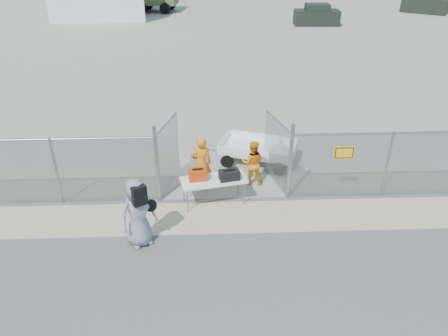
{
  "coord_description": "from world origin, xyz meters",
  "views": [
    {
      "loc": [
        -0.47,
        -9.5,
        7.46
      ],
      "look_at": [
        0.0,
        2.0,
        1.1
      ],
      "focal_mm": 35.0,
      "sensor_mm": 36.0,
      "label": 1
    }
  ],
  "objects_px": {
    "utility_trailer": "(258,151)",
    "visitor": "(138,213)",
    "security_worker_left": "(201,164)",
    "security_worker_right": "(253,163)",
    "folding_table": "(214,191)"
  },
  "relations": [
    {
      "from": "security_worker_right",
      "to": "visitor",
      "type": "relative_size",
      "value": 0.78
    },
    {
      "from": "security_worker_left",
      "to": "visitor",
      "type": "distance_m",
      "value": 3.15
    },
    {
      "from": "utility_trailer",
      "to": "visitor",
      "type": "bearing_deg",
      "value": -108.77
    },
    {
      "from": "visitor",
      "to": "utility_trailer",
      "type": "height_order",
      "value": "visitor"
    },
    {
      "from": "visitor",
      "to": "security_worker_left",
      "type": "bearing_deg",
      "value": 27.04
    },
    {
      "from": "visitor",
      "to": "security_worker_right",
      "type": "bearing_deg",
      "value": 10.65
    },
    {
      "from": "security_worker_left",
      "to": "utility_trailer",
      "type": "distance_m",
      "value": 2.78
    },
    {
      "from": "folding_table",
      "to": "visitor",
      "type": "height_order",
      "value": "visitor"
    },
    {
      "from": "folding_table",
      "to": "visitor",
      "type": "relative_size",
      "value": 1.0
    },
    {
      "from": "folding_table",
      "to": "visitor",
      "type": "xyz_separation_m",
      "value": [
        -2.0,
        -1.89,
        0.56
      ]
    },
    {
      "from": "security_worker_left",
      "to": "security_worker_right",
      "type": "relative_size",
      "value": 1.22
    },
    {
      "from": "folding_table",
      "to": "utility_trailer",
      "type": "distance_m",
      "value": 3.12
    },
    {
      "from": "visitor",
      "to": "utility_trailer",
      "type": "relative_size",
      "value": 0.57
    },
    {
      "from": "security_worker_left",
      "to": "utility_trailer",
      "type": "height_order",
      "value": "security_worker_left"
    },
    {
      "from": "utility_trailer",
      "to": "folding_table",
      "type": "bearing_deg",
      "value": -101.92
    }
  ]
}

